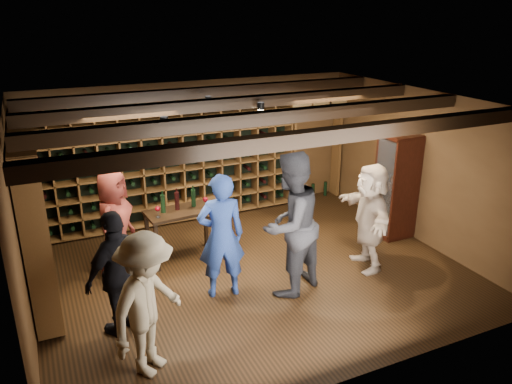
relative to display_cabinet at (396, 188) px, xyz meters
name	(u,v)px	position (x,y,z in m)	size (l,w,h in m)	color
ground	(253,272)	(-2.71, -0.20, -0.86)	(6.00, 6.00, 0.00)	black
room_shell	(252,110)	(-2.71, -0.15, 1.56)	(6.00, 6.00, 6.00)	#55371D
wine_rack_back	(172,161)	(-3.24, 2.13, 0.29)	(4.65, 0.30, 2.20)	brown
wine_rack_left	(34,212)	(-5.54, 0.62, 0.29)	(0.30, 2.65, 2.20)	brown
crate_shelf	(316,123)	(-0.31, 2.12, 0.71)	(1.20, 0.32, 2.07)	brown
display_cabinet	(396,188)	(0.00, 0.00, 0.00)	(0.55, 0.50, 1.75)	black
man_blue_shirt	(221,236)	(-3.34, -0.55, 0.01)	(0.63, 0.41, 1.73)	navy
man_grey_suit	(290,224)	(-2.47, -0.85, 0.14)	(0.97, 0.75, 1.99)	black
guest_red_floral	(115,224)	(-4.52, 0.62, -0.06)	(0.77, 0.50, 1.58)	maroon
guest_woman_black	(119,273)	(-4.73, -0.83, -0.07)	(0.92, 0.38, 1.57)	black
guest_khaki	(147,305)	(-4.58, -1.67, -0.05)	(1.04, 0.60, 1.62)	gray
guest_beige	(369,217)	(-1.08, -0.73, -0.04)	(1.50, 0.48, 1.62)	tan
tasting_table	(181,215)	(-3.52, 0.68, -0.14)	(1.11, 0.62, 1.09)	black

